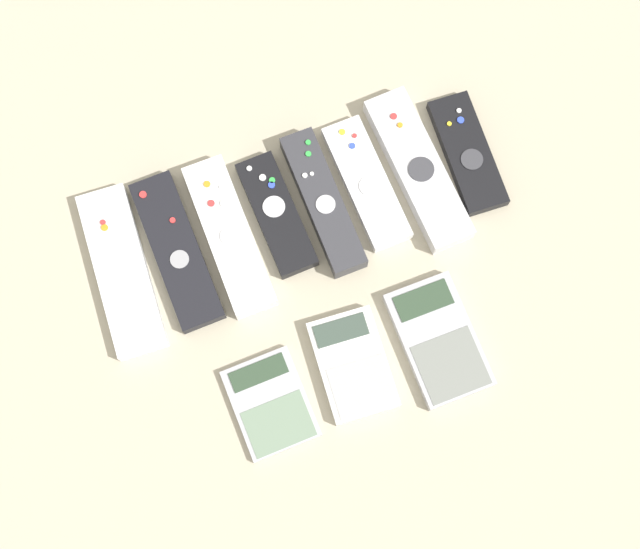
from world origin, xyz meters
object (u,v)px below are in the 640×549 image
(calculator_0, at_px, (271,404))
(calculator_1, at_px, (353,365))
(remote_5, at_px, (366,183))
(remote_6, at_px, (418,169))
(remote_1, at_px, (177,251))
(remote_4, at_px, (323,202))
(remote_7, at_px, (467,153))
(remote_0, at_px, (122,271))
(remote_3, at_px, (277,214))
(calculator_2, at_px, (439,340))
(remote_2, at_px, (229,236))

(calculator_0, relative_size, calculator_1, 0.91)
(remote_5, relative_size, remote_6, 0.81)
(remote_1, relative_size, calculator_1, 1.56)
(remote_4, bearing_deg, calculator_1, -101.70)
(remote_7, relative_size, calculator_1, 1.23)
(remote_0, distance_m, remote_1, 0.07)
(remote_4, height_order, remote_6, remote_4)
(remote_3, relative_size, remote_6, 0.74)
(calculator_0, xyz_separation_m, calculator_2, (0.21, 0.00, 0.00))
(remote_1, xyz_separation_m, calculator_2, (0.26, -0.21, -0.00))
(remote_7, distance_m, calculator_1, 0.30)
(calculator_0, bearing_deg, remote_1, 100.16)
(remote_5, relative_size, calculator_2, 1.17)
(remote_4, relative_size, calculator_0, 1.61)
(remote_5, bearing_deg, remote_6, -8.25)
(remote_0, xyz_separation_m, remote_4, (0.25, -0.00, 0.00))
(remote_6, distance_m, calculator_0, 0.34)
(remote_4, bearing_deg, remote_7, -1.47)
(remote_3, height_order, remote_6, remote_6)
(remote_3, relative_size, remote_5, 0.91)
(remote_6, height_order, calculator_2, remote_6)
(remote_6, relative_size, calculator_2, 1.44)
(remote_5, distance_m, remote_7, 0.13)
(remote_2, distance_m, remote_7, 0.31)
(remote_5, xyz_separation_m, remote_7, (0.13, -0.01, -0.00))
(remote_1, xyz_separation_m, calculator_0, (0.05, -0.21, -0.00))
(calculator_0, bearing_deg, remote_3, 66.82)
(remote_2, relative_size, calculator_2, 1.35)
(remote_4, distance_m, remote_5, 0.06)
(remote_5, bearing_deg, remote_2, -179.84)
(remote_2, bearing_deg, remote_6, -0.76)
(remote_1, height_order, remote_6, remote_6)
(remote_4, bearing_deg, remote_6, -1.46)
(remote_5, bearing_deg, calculator_1, -117.32)
(calculator_1, xyz_separation_m, calculator_2, (0.10, -0.01, -0.00))
(calculator_2, bearing_deg, remote_7, 58.42)
(remote_1, distance_m, remote_2, 0.07)
(remote_1, bearing_deg, remote_4, -3.22)
(remote_2, height_order, remote_6, same)
(remote_2, height_order, remote_3, remote_2)
(remote_2, height_order, remote_4, same)
(calculator_2, bearing_deg, remote_5, 91.74)
(remote_1, distance_m, calculator_1, 0.25)
(remote_1, height_order, remote_2, remote_2)
(remote_0, distance_m, calculator_2, 0.38)
(remote_0, distance_m, remote_2, 0.13)
(calculator_2, bearing_deg, remote_0, 146.37)
(remote_7, bearing_deg, calculator_0, -145.60)
(remote_4, xyz_separation_m, remote_5, (0.06, 0.01, -0.01))
(remote_6, height_order, remote_7, remote_6)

